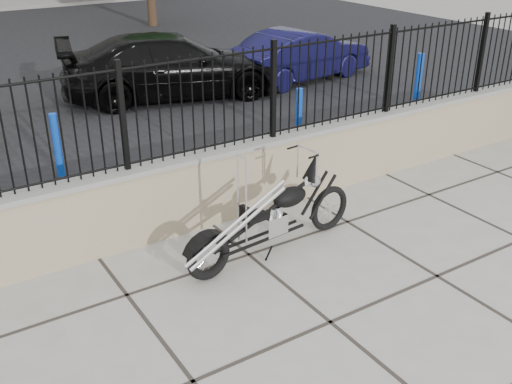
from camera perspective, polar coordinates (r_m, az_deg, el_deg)
The scene contains 10 objects.
ground_plane at distance 6.01m, azimuth 7.10°, elevation -12.22°, with size 90.00×90.00×0.00m, color #99968E.
parking_lot at distance 16.79m, azimuth -21.43°, elevation 11.06°, with size 30.00×30.00×0.00m, color black.
retaining_wall at distance 7.55m, azimuth -4.74°, elevation 0.47°, with size 14.00×0.36×0.96m, color gray.
iron_fence at distance 7.17m, azimuth -5.04°, elevation 8.33°, with size 14.00×0.08×1.20m, color black.
chopper_motorcycle at distance 6.71m, azimuth 1.38°, elevation -0.92°, with size 2.25×0.40×1.35m, color black, non-canonical shape.
car_black at distance 12.97m, azimuth -7.98°, elevation 11.81°, with size 1.87×4.60×1.34m, color black.
car_blue at distance 14.31m, azimuth 4.29°, elevation 12.90°, with size 1.24×3.57×1.18m, color #11103B.
bollard_a at distance 9.33m, azimuth -18.42°, elevation 4.23°, with size 0.12×0.12×0.98m, color #0B3DA9.
bollard_b at distance 10.30m, azimuth 4.10°, elevation 7.30°, with size 0.11×0.11×0.94m, color blue.
bollard_c at distance 12.49m, azimuth 15.19°, elevation 10.13°, with size 0.13×0.13×1.11m, color #0B51AD.
Camera 1 is at (-3.16, -3.59, 3.64)m, focal length 42.00 mm.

